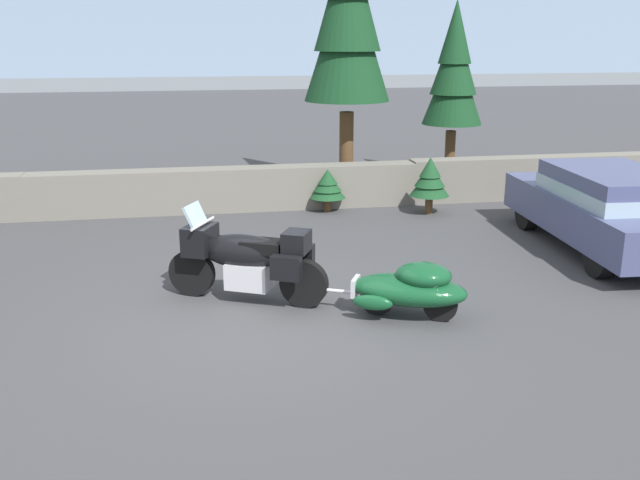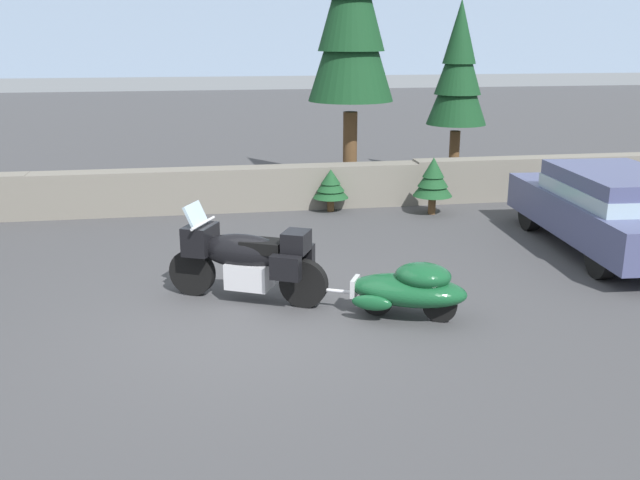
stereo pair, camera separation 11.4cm
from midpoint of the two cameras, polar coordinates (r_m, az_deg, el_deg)
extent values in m
plane|color=#424244|center=(9.23, -5.70, -6.56)|extent=(80.00, 80.00, 0.00)
cube|color=slate|center=(14.95, -7.67, 4.05)|extent=(8.00, 0.56, 0.90)
cube|color=slate|center=(17.24, 20.03, 4.89)|extent=(8.00, 0.51, 0.94)
cube|color=#7F93AD|center=(104.69, -10.36, 18.36)|extent=(240.00, 80.00, 16.00)
cylinder|color=black|center=(10.17, -10.56, -2.60)|extent=(0.65, 0.41, 0.66)
cylinder|color=black|center=(9.57, -1.64, -3.51)|extent=(0.65, 0.41, 0.66)
cube|color=silver|center=(9.81, -5.98, -2.80)|extent=(0.73, 0.66, 0.36)
ellipsoid|color=black|center=(9.74, -6.58, -0.91)|extent=(1.27, 0.92, 0.48)
cube|color=black|center=(9.95, -9.94, 0.04)|extent=(0.55, 0.63, 0.40)
cube|color=#9EB7C6|center=(9.89, -10.29, 1.90)|extent=(0.36, 0.48, 0.34)
cube|color=black|center=(9.60, -4.94, -0.49)|extent=(0.66, 0.57, 0.16)
cube|color=black|center=(9.42, -2.25, -0.13)|extent=(0.46, 0.50, 0.28)
cube|color=black|center=(9.25, -3.10, -2.28)|extent=(0.43, 0.32, 0.32)
cube|color=black|center=(9.79, -1.97, -1.21)|extent=(0.43, 0.32, 0.32)
cylinder|color=silver|center=(9.87, -9.74, 1.30)|extent=(0.34, 0.65, 0.04)
cylinder|color=silver|center=(10.07, -10.38, -1.28)|extent=(0.26, 0.17, 0.54)
cylinder|color=black|center=(9.38, 4.29, -4.70)|extent=(0.44, 0.28, 0.44)
cylinder|color=black|center=(9.26, 9.31, -5.15)|extent=(0.44, 0.28, 0.44)
ellipsoid|color=#144C28|center=(9.25, 6.81, -4.00)|extent=(1.65, 1.27, 0.40)
ellipsoid|color=#144C28|center=(9.16, 7.97, -2.81)|extent=(0.89, 0.82, 0.32)
cube|color=silver|center=(9.39, 2.52, -3.74)|extent=(0.19, 0.31, 0.24)
ellipsoid|color=#144C28|center=(9.06, 3.88, -5.05)|extent=(0.53, 0.35, 0.20)
ellipsoid|color=#144C28|center=(9.65, 4.68, -3.72)|extent=(0.53, 0.35, 0.20)
cylinder|color=silver|center=(9.51, 0.22, -4.03)|extent=(0.65, 0.35, 0.05)
cylinder|color=black|center=(13.95, 16.09, 2.21)|extent=(0.26, 0.69, 0.68)
cylinder|color=black|center=(14.61, 21.71, 2.30)|extent=(0.26, 0.69, 0.68)
cylinder|color=black|center=(11.52, 21.29, -1.17)|extent=(0.26, 0.69, 0.68)
cube|color=#474C75|center=(12.99, 21.65, 1.92)|extent=(2.10, 4.61, 0.64)
cube|color=#474C75|center=(12.69, 22.37, 4.12)|extent=(1.75, 2.57, 0.48)
cube|color=#9EB7C6|center=(12.71, 22.32, 3.59)|extent=(1.79, 2.62, 0.24)
cylinder|color=brown|center=(16.39, 1.92, 6.99)|extent=(0.32, 0.32, 1.88)
cone|color=#143D1E|center=(16.18, 2.02, 16.37)|extent=(1.90, 1.90, 2.97)
cylinder|color=brown|center=(18.15, 10.20, 6.66)|extent=(0.26, 0.26, 1.26)
cone|color=#143D1E|center=(17.95, 10.49, 12.32)|extent=(1.46, 1.46, 2.00)
cone|color=#143D1E|center=(17.92, 10.59, 14.23)|extent=(1.13, 1.13, 1.75)
cone|color=#143D1E|center=(17.92, 10.69, 16.15)|extent=(0.80, 0.80, 1.50)
cylinder|color=brown|center=(14.78, 8.51, 2.75)|extent=(0.16, 0.16, 0.34)
cone|color=#194723|center=(14.67, 8.59, 4.58)|extent=(0.80, 0.80, 0.54)
cone|color=#194723|center=(14.64, 8.62, 5.20)|extent=(0.62, 0.62, 0.47)
cone|color=#194723|center=(14.61, 8.64, 5.82)|extent=(0.44, 0.44, 0.40)
cylinder|color=brown|center=(14.83, 0.40, 2.82)|extent=(0.15, 0.15, 0.26)
cone|color=#194723|center=(14.75, 0.40, 4.20)|extent=(0.74, 0.74, 0.40)
cone|color=#194723|center=(14.73, 0.40, 4.66)|extent=(0.58, 0.58, 0.35)
cone|color=#194723|center=(14.70, 0.40, 5.13)|extent=(0.41, 0.41, 0.30)
camera|label=1|loc=(0.06, -90.34, -0.10)|focal=39.84mm
camera|label=2|loc=(0.06, 89.66, 0.10)|focal=39.84mm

